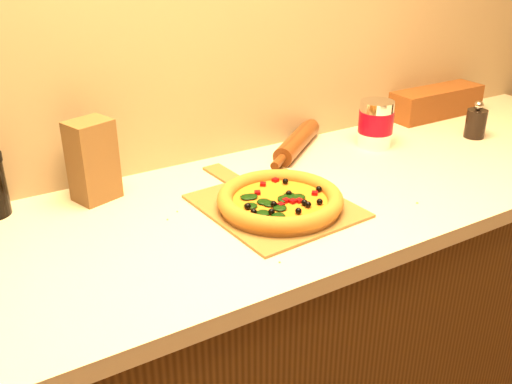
# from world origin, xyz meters

# --- Properties ---
(cabinet) EXTENTS (2.80, 0.65, 0.86)m
(cabinet) POSITION_xyz_m (0.00, 1.43, 0.43)
(cabinet) COLOR #41260E
(cabinet) RESTS_ON ground
(countertop) EXTENTS (2.84, 0.68, 0.04)m
(countertop) POSITION_xyz_m (0.00, 1.43, 0.88)
(countertop) COLOR beige
(countertop) RESTS_ON cabinet
(pizza_peel) EXTENTS (0.34, 0.49, 0.01)m
(pizza_peel) POSITION_xyz_m (0.09, 1.40, 0.90)
(pizza_peel) COLOR brown
(pizza_peel) RESTS_ON countertop
(pizza) EXTENTS (0.30, 0.30, 0.04)m
(pizza) POSITION_xyz_m (0.09, 1.37, 0.93)
(pizza) COLOR #AB6A2A
(pizza) RESTS_ON pizza_peel
(pepper_grinder) EXTENTS (0.06, 0.06, 0.12)m
(pepper_grinder) POSITION_xyz_m (0.90, 1.47, 0.95)
(pepper_grinder) COLOR black
(pepper_grinder) RESTS_ON countertop
(rolling_pin) EXTENTS (0.34, 0.27, 0.06)m
(rolling_pin) POSITION_xyz_m (0.35, 1.67, 0.93)
(rolling_pin) COLOR #5C270F
(rolling_pin) RESTS_ON countertop
(coffee_canister) EXTENTS (0.10, 0.10, 0.14)m
(coffee_canister) POSITION_xyz_m (0.58, 1.58, 0.97)
(coffee_canister) COLOR silver
(coffee_canister) RESTS_ON countertop
(bread_bag) EXTENTS (0.36, 0.12, 0.10)m
(bread_bag) POSITION_xyz_m (0.96, 1.70, 0.95)
(bread_bag) COLOR #603812
(bread_bag) RESTS_ON countertop
(wine_glass) EXTENTS (0.07, 0.07, 0.17)m
(wine_glass) POSITION_xyz_m (-0.26, 1.69, 1.02)
(wine_glass) COLOR silver
(wine_glass) RESTS_ON countertop
(paper_bag) EXTENTS (0.12, 0.11, 0.20)m
(paper_bag) POSITION_xyz_m (-0.26, 1.66, 1.00)
(paper_bag) COLOR brown
(paper_bag) RESTS_ON countertop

